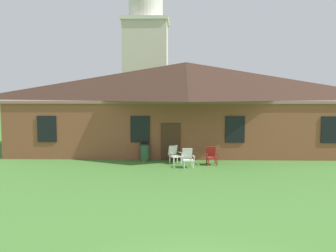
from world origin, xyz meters
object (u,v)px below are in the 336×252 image
at_px(lawn_chair_left_end, 211,155).
at_px(trash_bin, 145,152).
at_px(lawn_chair_near_door, 188,158).
at_px(lawn_chair_by_porch, 174,154).

xyz_separation_m(lawn_chair_left_end, trash_bin, (-3.65, 0.95, -0.00)).
bearing_deg(trash_bin, lawn_chair_near_door, -35.85).
height_order(lawn_chair_near_door, lawn_chair_left_end, same).
distance_m(lawn_chair_near_door, trash_bin, 2.93).
bearing_deg(lawn_chair_near_door, trash_bin, 144.15).
xyz_separation_m(lawn_chair_near_door, trash_bin, (-2.37, 1.71, -0.00)).
distance_m(lawn_chair_by_porch, lawn_chair_near_door, 1.29).
bearing_deg(lawn_chair_near_door, lawn_chair_left_end, 30.82).
relative_size(lawn_chair_by_porch, lawn_chair_near_door, 1.00).
xyz_separation_m(lawn_chair_near_door, lawn_chair_left_end, (1.28, 0.76, 0.00)).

